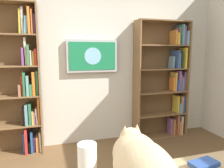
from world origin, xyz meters
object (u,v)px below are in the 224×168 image
wall_mounted_tv (92,56)px  cat (141,166)px  desk_book_stack (204,165)px  bookshelf_left (167,80)px  bookshelf_right (18,84)px  paper_towel_roll (87,165)px

wall_mounted_tv → cat: 2.48m
cat → desk_book_stack: cat is taller
bookshelf_left → desk_book_stack: bearing=64.6°
bookshelf_left → wall_mounted_tv: bearing=-3.7°
cat → bookshelf_right: bearing=-70.0°
bookshelf_left → bookshelf_right: size_ratio=0.93×
paper_towel_roll → desk_book_stack: (-0.77, 0.05, -0.10)m
cat → paper_towel_roll: (0.26, -0.18, -0.05)m
bookshelf_right → desk_book_stack: (-1.36, 2.20, -0.29)m
bookshelf_left → paper_towel_roll: size_ratio=7.80×
wall_mounted_tv → bookshelf_left: bearing=176.3°
bookshelf_right → paper_towel_roll: bookshelf_right is taller
bookshelf_left → bookshelf_right: (2.41, -0.00, 0.04)m
bookshelf_left → desk_book_stack: size_ratio=9.78×
bookshelf_right → paper_towel_roll: bearing=105.4°
bookshelf_right → cat: size_ratio=3.12×
wall_mounted_tv → desk_book_stack: bearing=96.6°
bookshelf_right → wall_mounted_tv: bookshelf_right is taller
bookshelf_left → cat: 2.80m
wall_mounted_tv → paper_towel_roll: size_ratio=3.15×
wall_mounted_tv → paper_towel_roll: wall_mounted_tv is taller
paper_towel_roll → bookshelf_right: bearing=-74.6°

